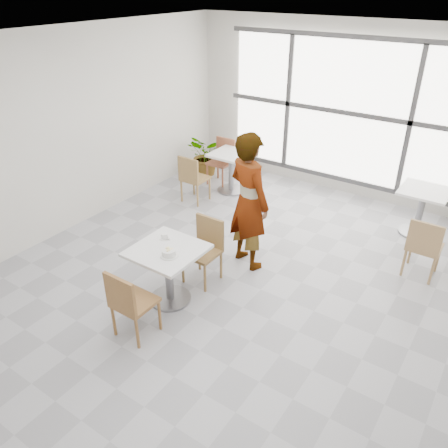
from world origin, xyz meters
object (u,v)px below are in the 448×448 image
Objects in this scene: bg_chair_left_far at (223,158)px; oatmeal_bowl at (169,253)px; chair_near at (129,301)px; coffee_cup at (165,236)px; bg_table_right at (421,206)px; bg_table_left at (231,167)px; main_table at (168,265)px; bg_chair_right_near at (424,245)px; bg_chair_left_near at (192,176)px; plant_left at (207,156)px; chair_far at (205,245)px; person at (249,202)px.

oatmeal_bowl is at bearing -64.68° from bg_chair_left_far.
chair_near is 5.47× the size of coffee_cup.
bg_chair_left_far is (-3.66, -0.07, 0.01)m from bg_table_right.
coffee_cup reaches higher than bg_table_left.
coffee_cup is (-0.18, 0.17, 0.26)m from main_table.
bg_chair_right_near is (0.31, -1.20, 0.01)m from bg_table_right.
main_table is 3.72m from bg_chair_left_far.
bg_table_right is (2.05, 4.21, -0.01)m from chair_near.
bg_chair_left_near reaches higher than bg_table_right.
plant_left is (-0.46, 0.11, -0.09)m from bg_chair_left_far.
oatmeal_bowl is (0.12, -0.10, 0.27)m from main_table.
chair_far and bg_chair_right_near have the same top height.
bg_chair_left_near is 1.04m from bg_chair_left_far.
bg_chair_left_near reaches higher than plant_left.
chair_near is at bearing -83.99° from main_table.
bg_chair_left_far is at bearing 115.32° from oatmeal_bowl.
person is (0.27, 0.62, 0.45)m from chair_far.
main_table is 3.81× the size of oatmeal_bowl.
bg_chair_left_near is 1.00× the size of bg_chair_left_far.
coffee_cup is 3.81m from plant_left.
bg_table_left is 0.91× the size of plant_left.
bg_chair_right_near reaches higher than bg_table_right.
coffee_cup reaches higher than main_table.
chair_far is 0.46× the size of person.
oatmeal_bowl is at bearing 122.85° from bg_chair_left_near.
bg_chair_left_near reaches higher than oatmeal_bowl.
bg_table_left is at bearing -23.57° from plant_left.
chair_far is 1.00× the size of bg_chair_left_near.
chair_near is 3.46m from bg_chair_left_near.
chair_near is 0.46× the size of person.
person is at bearing -51.04° from bg_table_left.
bg_chair_right_near is at bearing -13.66° from bg_table_left.
bg_chair_left_far is 0.48m from plant_left.
bg_chair_right_near is at bearing -134.60° from person.
bg_table_right is 4.12m from plant_left.
bg_table_right is at bearing -0.55° from plant_left.
plant_left is at bearing -15.59° from bg_chair_right_near.
bg_table_left is (-1.29, 3.24, -0.31)m from oatmeal_bowl.
bg_chair_right_near is at bearing -15.59° from plant_left.
person is 2.17m from bg_chair_left_near.
main_table is 3.33m from bg_chair_right_near.
oatmeal_bowl is 0.40m from coffee_cup.
bg_table_right is at bearing 5.56° from bg_table_left.
bg_chair_left_near is at bearing 120.46° from coffee_cup.
person reaches higher than oatmeal_bowl.
plant_left is at bearing 179.45° from bg_table_right.
bg_chair_left_far is at bearing 112.77° from coffee_cup.
chair_far reaches higher than bg_table_right.
chair_near is at bearing -93.41° from oatmeal_bowl.
oatmeal_bowl reaches higher than bg_table_right.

